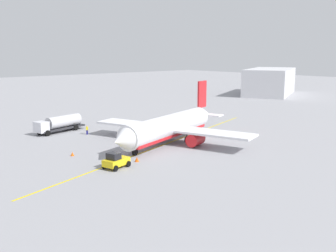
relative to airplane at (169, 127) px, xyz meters
name	(u,v)px	position (x,y,z in m)	size (l,w,h in m)	color
ground_plane	(168,143)	(0.44, 0.14, -2.76)	(400.00, 400.00, 0.00)	#939399
airplane	(169,127)	(0.00, 0.00, 0.00)	(29.88, 29.78, 9.88)	white
fuel_tanker	(59,123)	(9.90, -21.18, -1.03)	(11.05, 4.87, 3.15)	#2D2D33
pushback_tug	(116,161)	(15.54, 6.57, -1.75)	(3.98, 3.07, 2.20)	yellow
refueling_worker	(87,130)	(7.05, -15.63, -1.94)	(0.58, 0.63, 1.71)	navy
safety_cone_nose	(72,154)	(16.88, -3.05, -2.46)	(0.54, 0.54, 0.60)	#F2590F
safety_cone_wingtip	(137,159)	(11.51, 5.94, -2.42)	(0.60, 0.60, 0.67)	#F2590F
distant_hangar	(270,82)	(-80.50, -34.73, 1.95)	(33.93, 25.96, 9.43)	silver
taxi_line_marking	(168,143)	(0.44, 0.14, -2.75)	(63.17, 0.30, 0.01)	yellow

